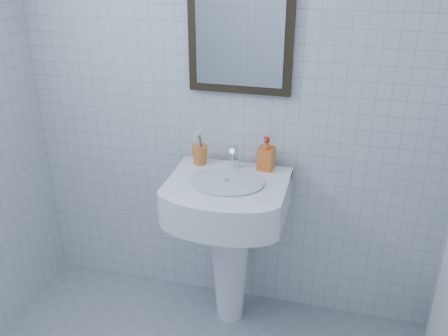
# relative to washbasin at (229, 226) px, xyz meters

# --- Properties ---
(wall_back) EXTENTS (2.20, 0.02, 2.50)m
(wall_back) POSITION_rel_washbasin_xyz_m (-0.05, 0.21, 0.66)
(wall_back) COLOR silver
(wall_back) RESTS_ON ground
(washbasin) EXTENTS (0.57, 0.42, 0.88)m
(washbasin) POSITION_rel_washbasin_xyz_m (0.00, 0.00, 0.00)
(washbasin) COLOR white
(washbasin) RESTS_ON ground
(faucet) EXTENTS (0.05, 0.11, 0.13)m
(faucet) POSITION_rel_washbasin_xyz_m (0.00, 0.10, 0.33)
(faucet) COLOR silver
(faucet) RESTS_ON washbasin
(toothbrush_cup) EXTENTS (0.09, 0.09, 0.10)m
(toothbrush_cup) POSITION_rel_washbasin_xyz_m (-0.18, 0.11, 0.33)
(toothbrush_cup) COLOR orange
(toothbrush_cup) RESTS_ON washbasin
(soap_dispenser) EXTENTS (0.09, 0.09, 0.17)m
(soap_dispenser) POSITION_rel_washbasin_xyz_m (0.15, 0.13, 0.37)
(soap_dispenser) COLOR #DE4F15
(soap_dispenser) RESTS_ON washbasin
(wall_mirror) EXTENTS (0.50, 0.04, 0.62)m
(wall_mirror) POSITION_rel_washbasin_xyz_m (0.00, 0.19, 0.96)
(wall_mirror) COLOR black
(wall_mirror) RESTS_ON wall_back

